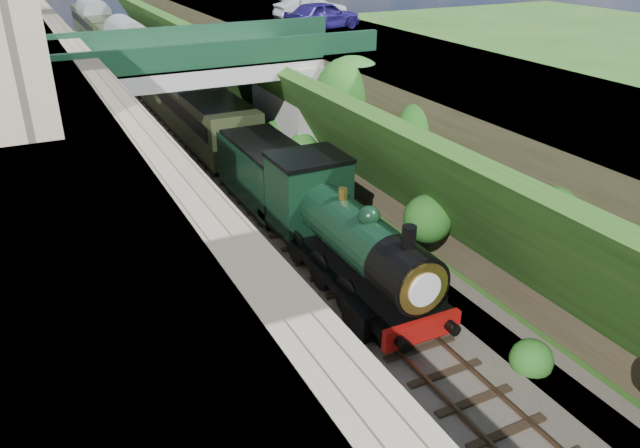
% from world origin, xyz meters
% --- Properties ---
extents(trackbed, '(10.00, 90.00, 0.20)m').
position_xyz_m(trackbed, '(0.00, 20.00, 0.10)').
color(trackbed, '#473F38').
rests_on(trackbed, ground).
extents(retaining_wall, '(1.00, 90.00, 7.00)m').
position_xyz_m(retaining_wall, '(-5.50, 20.00, 3.50)').
color(retaining_wall, '#756B56').
rests_on(retaining_wall, ground).
extents(street_plateau_left, '(6.00, 90.00, 7.00)m').
position_xyz_m(street_plateau_left, '(-9.00, 20.00, 3.50)').
color(street_plateau_left, '#262628').
rests_on(street_plateau_left, ground).
extents(street_plateau_right, '(8.00, 90.00, 6.25)m').
position_xyz_m(street_plateau_right, '(9.50, 20.00, 3.12)').
color(street_plateau_right, '#262628').
rests_on(street_plateau_right, ground).
extents(embankment_slope, '(4.71, 90.00, 6.36)m').
position_xyz_m(embankment_slope, '(4.96, 16.83, 2.70)').
color(embankment_slope, '#1E4714').
rests_on(embankment_slope, ground).
extents(track_left, '(2.50, 90.00, 0.20)m').
position_xyz_m(track_left, '(-2.00, 20.00, 0.25)').
color(track_left, black).
rests_on(track_left, trackbed).
extents(track_right, '(2.50, 90.00, 0.20)m').
position_xyz_m(track_right, '(1.20, 20.00, 0.25)').
color(track_right, black).
rests_on(track_right, trackbed).
extents(road_bridge, '(16.00, 6.40, 7.25)m').
position_xyz_m(road_bridge, '(0.94, 24.00, 4.08)').
color(road_bridge, gray).
rests_on(road_bridge, ground).
extents(tree, '(3.60, 3.80, 6.60)m').
position_xyz_m(tree, '(5.91, 18.79, 4.65)').
color(tree, black).
rests_on(tree, ground).
extents(car_blue, '(5.37, 3.33, 1.71)m').
position_xyz_m(car_blue, '(9.12, 28.34, 7.10)').
color(car_blue, navy).
rests_on(car_blue, street_plateau_right).
extents(car_silver, '(4.75, 1.67, 1.56)m').
position_xyz_m(car_silver, '(10.22, 32.26, 7.03)').
color(car_silver, '#AEAFB3').
rests_on(car_silver, street_plateau_right).
extents(locomotive, '(3.10, 10.22, 3.83)m').
position_xyz_m(locomotive, '(1.20, 10.80, 1.89)').
color(locomotive, black).
rests_on(locomotive, trackbed).
extents(tender, '(2.70, 6.00, 3.05)m').
position_xyz_m(tender, '(1.20, 18.16, 1.62)').
color(tender, black).
rests_on(tender, trackbed).
extents(coach_front, '(2.90, 18.00, 3.70)m').
position_xyz_m(coach_front, '(1.20, 30.76, 2.05)').
color(coach_front, black).
rests_on(coach_front, trackbed).
extents(coach_middle, '(2.90, 18.00, 3.70)m').
position_xyz_m(coach_middle, '(1.20, 49.56, 2.05)').
color(coach_middle, black).
rests_on(coach_middle, trackbed).
extents(coach_rear, '(2.90, 18.00, 3.70)m').
position_xyz_m(coach_rear, '(1.20, 68.36, 2.05)').
color(coach_rear, black).
rests_on(coach_rear, trackbed).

